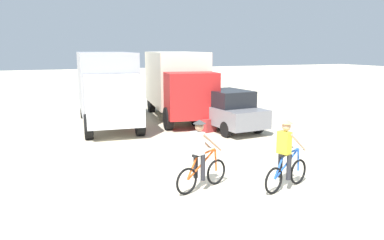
{
  "coord_description": "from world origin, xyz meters",
  "views": [
    {
      "loc": [
        -4.97,
        -8.79,
        3.54
      ],
      "look_at": [
        -0.0,
        3.29,
        1.1
      ],
      "focal_mm": 36.03,
      "sensor_mm": 36.0,
      "label": 1
    }
  ],
  "objects_px": {
    "sedan_parked": "(226,110)",
    "supply_crate": "(207,125)",
    "box_truck_cream_rv": "(177,82)",
    "cyclist_cowboy_hat": "(286,157)",
    "box_truck_grey_hauler": "(107,85)",
    "cyclist_orange_shirt": "(200,158)"
  },
  "relations": [
    {
      "from": "sedan_parked",
      "to": "supply_crate",
      "type": "distance_m",
      "value": 1.1
    },
    {
      "from": "box_truck_cream_rv",
      "to": "cyclist_cowboy_hat",
      "type": "bearing_deg",
      "value": -95.45
    },
    {
      "from": "box_truck_grey_hauler",
      "to": "box_truck_cream_rv",
      "type": "distance_m",
      "value": 3.65
    },
    {
      "from": "box_truck_grey_hauler",
      "to": "supply_crate",
      "type": "bearing_deg",
      "value": -39.78
    },
    {
      "from": "box_truck_cream_rv",
      "to": "cyclist_orange_shirt",
      "type": "bearing_deg",
      "value": -107.06
    },
    {
      "from": "supply_crate",
      "to": "box_truck_cream_rv",
      "type": "bearing_deg",
      "value": 90.76
    },
    {
      "from": "box_truck_grey_hauler",
      "to": "cyclist_cowboy_hat",
      "type": "relative_size",
      "value": 3.8
    },
    {
      "from": "box_truck_cream_rv",
      "to": "supply_crate",
      "type": "height_order",
      "value": "box_truck_cream_rv"
    },
    {
      "from": "sedan_parked",
      "to": "cyclist_orange_shirt",
      "type": "bearing_deg",
      "value": -122.2
    },
    {
      "from": "box_truck_cream_rv",
      "to": "cyclist_orange_shirt",
      "type": "distance_m",
      "value": 10.32
    },
    {
      "from": "cyclist_cowboy_hat",
      "to": "box_truck_cream_rv",
      "type": "bearing_deg",
      "value": 84.55
    },
    {
      "from": "cyclist_orange_shirt",
      "to": "supply_crate",
      "type": "height_order",
      "value": "cyclist_orange_shirt"
    },
    {
      "from": "box_truck_cream_rv",
      "to": "supply_crate",
      "type": "bearing_deg",
      "value": -89.24
    },
    {
      "from": "box_truck_cream_rv",
      "to": "cyclist_orange_shirt",
      "type": "relative_size",
      "value": 3.85
    },
    {
      "from": "box_truck_grey_hauler",
      "to": "cyclist_cowboy_hat",
      "type": "distance_m",
      "value": 10.56
    },
    {
      "from": "cyclist_orange_shirt",
      "to": "supply_crate",
      "type": "bearing_deg",
      "value": 64.22
    },
    {
      "from": "box_truck_cream_rv",
      "to": "cyclist_orange_shirt",
      "type": "height_order",
      "value": "box_truck_cream_rv"
    },
    {
      "from": "sedan_parked",
      "to": "cyclist_orange_shirt",
      "type": "relative_size",
      "value": 2.39
    },
    {
      "from": "box_truck_grey_hauler",
      "to": "cyclist_orange_shirt",
      "type": "height_order",
      "value": "box_truck_grey_hauler"
    },
    {
      "from": "box_truck_grey_hauler",
      "to": "box_truck_cream_rv",
      "type": "xyz_separation_m",
      "value": [
        3.63,
        0.42,
        0.0
      ]
    },
    {
      "from": "cyclist_cowboy_hat",
      "to": "supply_crate",
      "type": "distance_m",
      "value": 7.22
    },
    {
      "from": "cyclist_cowboy_hat",
      "to": "cyclist_orange_shirt",
      "type": "bearing_deg",
      "value": 158.54
    }
  ]
}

